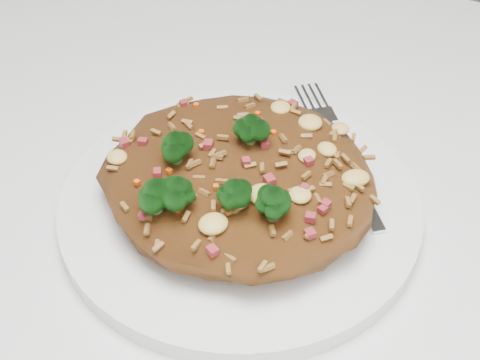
% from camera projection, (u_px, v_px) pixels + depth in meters
% --- Properties ---
extents(dining_table, '(1.20, 0.80, 0.75)m').
position_uv_depth(dining_table, '(200.00, 317.00, 0.50)').
color(dining_table, silver).
rests_on(dining_table, ground).
extents(plate, '(0.24, 0.24, 0.01)m').
position_uv_depth(plate, '(240.00, 204.00, 0.45)').
color(plate, white).
rests_on(plate, dining_table).
extents(fried_rice, '(0.18, 0.17, 0.06)m').
position_uv_depth(fried_rice, '(239.00, 169.00, 0.42)').
color(fried_rice, brown).
rests_on(fried_rice, plate).
extents(fork, '(0.12, 0.13, 0.00)m').
position_uv_depth(fork, '(342.00, 157.00, 0.47)').
color(fork, silver).
rests_on(fork, plate).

